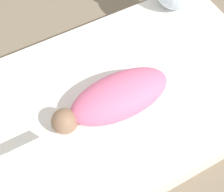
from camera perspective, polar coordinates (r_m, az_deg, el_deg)
ground_plane at (r=1.51m, az=-1.22°, el=-4.20°), size 12.00×12.00×0.00m
bed_mattress at (r=1.43m, az=-1.29°, el=-2.57°), size 1.55×0.86×0.18m
swaddled_baby at (r=1.27m, az=0.57°, el=-0.33°), size 0.52×0.22×0.14m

